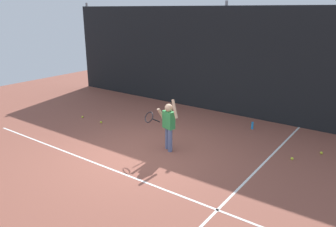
# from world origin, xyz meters

# --- Properties ---
(ground_plane) EXTENTS (20.00, 20.00, 0.00)m
(ground_plane) POSITION_xyz_m (0.00, 0.00, 0.00)
(ground_plane) COLOR brown
(court_line_baseline) EXTENTS (9.00, 0.05, 0.00)m
(court_line_baseline) POSITION_xyz_m (0.00, -0.95, 0.00)
(court_line_baseline) COLOR white
(court_line_baseline) RESTS_ON ground
(court_line_sideline) EXTENTS (0.05, 9.00, 0.00)m
(court_line_sideline) POSITION_xyz_m (2.66, 1.00, 0.00)
(court_line_sideline) COLOR white
(court_line_sideline) RESTS_ON ground
(back_fence_windscreen) EXTENTS (13.46, 0.08, 3.49)m
(back_fence_windscreen) POSITION_xyz_m (0.00, 4.32, 1.75)
(back_fence_windscreen) COLOR black
(back_fence_windscreen) RESTS_ON ground
(fence_post_0) EXTENTS (0.09, 0.09, 3.64)m
(fence_post_0) POSITION_xyz_m (-6.58, 4.38, 1.82)
(fence_post_0) COLOR slate
(fence_post_0) RESTS_ON ground
(fence_post_1) EXTENTS (0.09, 0.09, 3.64)m
(fence_post_1) POSITION_xyz_m (0.00, 4.38, 1.82)
(fence_post_1) COLOR slate
(fence_post_1) RESTS_ON ground
(tennis_player) EXTENTS (0.82, 0.57, 1.35)m
(tennis_player) POSITION_xyz_m (0.43, 0.64, 0.73)
(tennis_player) COLOR slate
(tennis_player) RESTS_ON ground
(water_bottle) EXTENTS (0.07, 0.07, 0.22)m
(water_bottle) POSITION_xyz_m (1.57, 3.32, 0.11)
(water_bottle) COLOR #268CD8
(water_bottle) RESTS_ON ground
(tennis_ball_0) EXTENTS (0.07, 0.07, 0.07)m
(tennis_ball_0) POSITION_xyz_m (3.14, 1.88, 0.03)
(tennis_ball_0) COLOR #CCE033
(tennis_ball_0) RESTS_ON ground
(tennis_ball_1) EXTENTS (0.07, 0.07, 0.07)m
(tennis_ball_1) POSITION_xyz_m (3.62, 2.63, 0.03)
(tennis_ball_1) COLOR #CCE033
(tennis_ball_1) RESTS_ON ground
(tennis_ball_2) EXTENTS (0.07, 0.07, 0.07)m
(tennis_ball_2) POSITION_xyz_m (-2.44, 1.06, 0.03)
(tennis_ball_2) COLOR #CCE033
(tennis_ball_2) RESTS_ON ground
(tennis_ball_4) EXTENTS (0.07, 0.07, 0.07)m
(tennis_ball_4) POSITION_xyz_m (-3.32, 1.06, 0.03)
(tennis_ball_4) COLOR #CCE033
(tennis_ball_4) RESTS_ON ground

